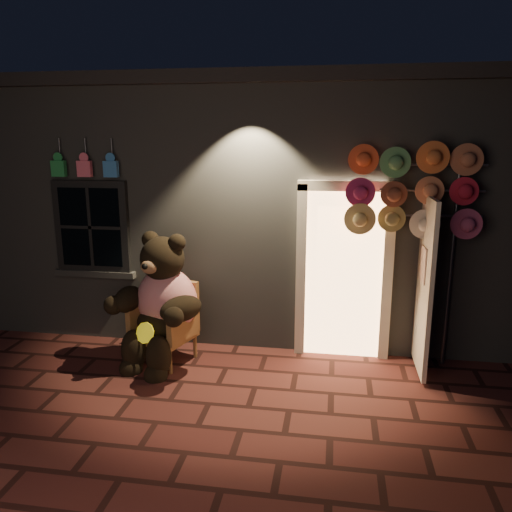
# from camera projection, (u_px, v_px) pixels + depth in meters

# --- Properties ---
(ground) EXTENTS (60.00, 60.00, 0.00)m
(ground) POSITION_uv_depth(u_px,v_px,m) (209.00, 404.00, 5.16)
(ground) COLOR #582721
(ground) RESTS_ON ground
(shop_building) EXTENTS (7.30, 5.95, 3.51)m
(shop_building) POSITION_uv_depth(u_px,v_px,m) (264.00, 194.00, 8.58)
(shop_building) COLOR slate
(shop_building) RESTS_ON ground
(wicker_armchair) EXTENTS (0.81, 0.78, 0.98)m
(wicker_armchair) POSITION_uv_depth(u_px,v_px,m) (168.00, 321.00, 6.11)
(wicker_armchair) COLOR olive
(wicker_armchair) RESTS_ON ground
(teddy_bear) EXTENTS (1.17, 1.09, 1.70)m
(teddy_bear) POSITION_uv_depth(u_px,v_px,m) (161.00, 304.00, 5.94)
(teddy_bear) COLOR red
(teddy_bear) RESTS_ON ground
(hat_rack) EXTENTS (1.52, 0.22, 2.60)m
(hat_rack) POSITION_uv_depth(u_px,v_px,m) (415.00, 193.00, 5.58)
(hat_rack) COLOR #59595E
(hat_rack) RESTS_ON ground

